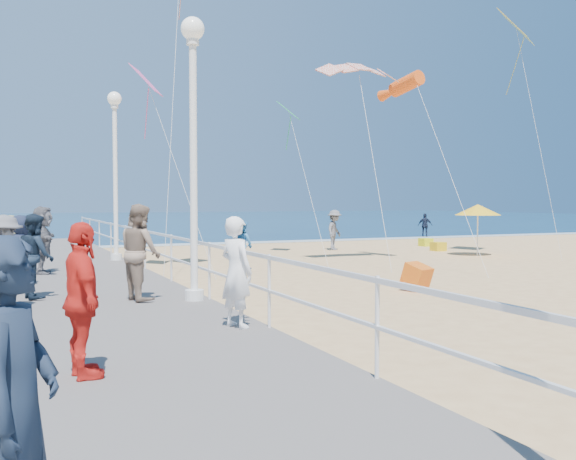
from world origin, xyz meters
name	(u,v)px	position (x,y,z in m)	size (l,w,h in m)	color
ground	(426,303)	(0.00, 0.00, 0.00)	(160.00, 160.00, 0.00)	tan
ocean	(84,220)	(0.00, 65.00, 0.01)	(160.00, 90.00, 0.05)	#0C2C4C
surf_line	(186,244)	(0.00, 20.50, 0.03)	(160.00, 1.20, 0.04)	white
boardwalk	(76,319)	(-7.50, 0.00, 0.20)	(5.00, 44.00, 0.40)	slate
railing	(209,255)	(-5.05, 0.00, 1.25)	(0.05, 42.00, 0.55)	white
lamp_post_mid	(193,128)	(-5.35, 0.00, 3.66)	(0.44, 0.44, 5.32)	white
lamp_post_far	(115,157)	(-5.35, 9.00, 3.66)	(0.44, 0.44, 5.32)	white
woman_holding_toddler	(236,272)	(-5.49, -2.78, 1.23)	(0.61, 0.40, 1.66)	white
toddler_held	(242,245)	(-5.34, -2.63, 1.62)	(0.36, 0.28, 0.74)	teal
spectator_0	(15,410)	(-8.64, -8.38, 1.26)	(0.63, 0.41, 1.73)	#182335
spectator_1	(140,252)	(-6.27, 0.47, 1.32)	(0.89, 0.70, 1.84)	gray
spectator_2	(4,263)	(-8.64, 0.23, 1.23)	(1.07, 0.61, 1.66)	#5D5D63
spectator_3	(82,300)	(-7.91, -4.70, 1.24)	(0.98, 0.41, 1.67)	red
spectator_4	(20,251)	(-8.31, 3.52, 1.19)	(0.77, 0.50, 1.58)	#182035
spectator_5	(43,240)	(-7.70, 5.93, 1.28)	(1.63, 0.52, 1.75)	#5C5B61
spectator_6	(13,243)	(-8.40, 6.83, 1.15)	(0.55, 0.36, 1.50)	#7C7956
spectator_7	(35,256)	(-8.08, 1.52, 1.22)	(0.80, 0.62, 1.65)	#172433
beach_walker_a	(335,230)	(5.43, 14.40, 0.93)	(1.20, 0.69, 1.86)	slate
beach_walker_b	(425,225)	(15.34, 20.96, 0.75)	(0.88, 0.37, 1.50)	#171F32
beach_walker_c	(135,243)	(-4.73, 9.08, 0.92)	(0.90, 0.59, 1.84)	#846D5B
box_kite	(417,279)	(0.92, 1.65, 0.30)	(0.55, 0.55, 0.60)	red
beach_umbrella	(478,210)	(9.39, 9.24, 1.91)	(1.90, 1.90, 2.14)	white
beach_chair_left	(438,247)	(9.47, 11.96, 0.20)	(0.55, 0.55, 0.40)	gold
beach_chair_right	(426,242)	(10.77, 14.67, 0.20)	(0.55, 0.55, 0.40)	yellow
kite_parafoil	(359,67)	(3.18, 8.39, 7.09)	(3.14, 0.90, 0.30)	red
kite_windsock	(407,84)	(5.11, 8.23, 6.61)	(0.56, 0.56, 2.25)	#E55013
kite_diamond_pink	(146,80)	(-4.35, 8.98, 6.14)	(1.19, 1.19, 0.02)	#DD519B
kite_diamond_multi	(516,27)	(10.42, 8.33, 9.29)	(1.71, 1.71, 0.02)	#1699C2
kite_diamond_green	(288,111)	(2.39, 12.84, 6.05)	(1.04, 1.04, 0.02)	#25AE61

